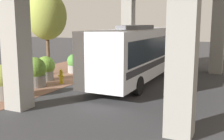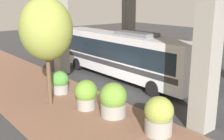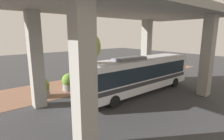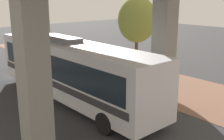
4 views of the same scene
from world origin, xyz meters
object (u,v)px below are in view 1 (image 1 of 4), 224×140
Objects in this scene: planter_back at (74,64)px; street_tree_near at (47,16)px; planter_extra at (46,68)px; bus at (142,50)px; planter_front at (35,73)px; planter_middle at (2,82)px; fire_hydrant at (61,76)px.

street_tree_near is at bearing -136.03° from planter_back.
planter_back is 0.90× the size of planter_extra.
bus is 6.98m from planter_front.
bus reaches higher than planter_extra.
street_tree_near is (-6.61, -1.34, 2.22)m from bus.
planter_middle is (0.30, -2.72, -0.00)m from planter_front.
street_tree_near reaches higher than planter_middle.
street_tree_near reaches higher than fire_hydrant.
fire_hydrant is 1.57m from planter_extra.
street_tree_near is (-1.70, 3.49, 3.31)m from planter_front.
bus is at bearing 11.47° from street_tree_near.
planter_middle is at bearing -99.49° from fire_hydrant.
planter_middle is 1.20× the size of planter_back.
planter_front is at bearing -127.47° from fire_hydrant.
fire_hydrant is 0.64× the size of planter_back.
planter_front is (-4.91, -4.83, -1.09)m from bus.
fire_hydrant is 0.16× the size of street_tree_near.
bus is at bearing 44.55° from planter_front.
fire_hydrant is 4.05m from planter_middle.
planter_extra reaches higher than fire_hydrant.
planter_front is at bearing -135.45° from bus.
bus reaches higher than fire_hydrant.
bus is 6.39m from planter_extra.
planter_front reaches higher than planter_back.
bus is 7.89× the size of planter_extra.
planter_middle reaches higher than planter_extra.
planter_front is 4.81m from planter_back.
street_tree_near is (-2.00, 6.21, 3.31)m from planter_middle.
planter_extra is at bearing 100.57° from planter_middle.
planter_extra is (-1.48, 0.40, 0.34)m from fire_hydrant.
fire_hydrant is 0.57× the size of planter_extra.
planter_extra reaches higher than planter_back.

